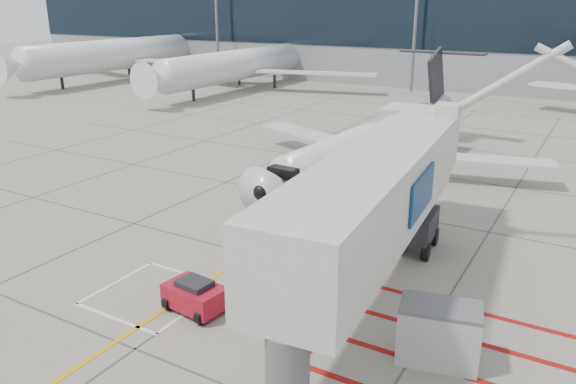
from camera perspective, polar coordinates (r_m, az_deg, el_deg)
The scene contains 10 objects.
ground_plane at distance 22.26m, azimuth -7.92°, elevation -10.47°, with size 260.00×260.00×0.00m, color gray.
regional_jet at distance 34.38m, azimuth 7.09°, elevation 6.63°, with size 21.98×27.71×7.26m, color silver, non-canonical shape.
jet_bridge at distance 19.56m, azimuth 8.39°, elevation -2.00°, with size 9.33×19.69×7.88m, color silver, non-canonical shape.
pushback_tug at distance 21.12m, azimuth -9.42°, elevation -10.27°, with size 2.21×1.38×1.29m, color #AB1023, non-canonical shape.
baggage_cart at distance 25.79m, azimuth 4.36°, elevation -4.48°, with size 2.02×1.28×1.28m, color #58575C, non-canonical shape.
ground_power_unit at distance 18.69m, azimuth 15.06°, elevation -13.69°, with size 2.47×1.44×1.96m, color #B8B6AF, non-canonical shape.
cone_nose at distance 26.63m, azimuth -3.15°, elevation -4.51°, with size 0.40×0.40×0.56m, color orange.
cone_side at distance 25.59m, azimuth 1.87°, elevation -5.58°, with size 0.36×0.36×0.50m, color orange.
bg_aircraft_a at distance 86.93m, azimuth -15.67°, elevation 15.28°, with size 38.34×42.60×12.78m, color silver, non-canonical shape.
bg_aircraft_b at distance 73.99m, azimuth -4.10°, elevation 14.79°, with size 33.72×37.47×11.24m, color silver, non-canonical shape.
Camera 1 is at (12.25, -15.09, 10.84)m, focal length 35.00 mm.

